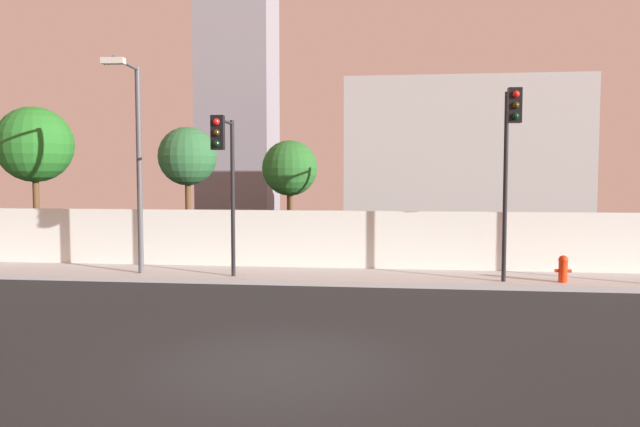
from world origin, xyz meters
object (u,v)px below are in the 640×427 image
(traffic_light_left, at_px, (510,145))
(roadside_tree_leftmost, at_px, (35,145))
(roadside_tree_midleft, at_px, (187,157))
(street_lamp_curbside, at_px, (135,150))
(roadside_tree_midright, at_px, (290,169))
(traffic_light_center, at_px, (225,161))
(fire_hydrant, at_px, (563,268))

(traffic_light_left, distance_m, roadside_tree_leftmost, 16.25)
(roadside_tree_midleft, bearing_deg, traffic_light_left, -20.64)
(street_lamp_curbside, relative_size, roadside_tree_midright, 1.43)
(traffic_light_left, height_order, roadside_tree_midleft, traffic_light_left)
(traffic_light_center, bearing_deg, fire_hydrant, 5.57)
(roadside_tree_leftmost, bearing_deg, roadside_tree_midleft, 0.00)
(traffic_light_left, xyz_separation_m, roadside_tree_midright, (-6.56, 3.82, -0.61))
(traffic_light_center, relative_size, roadside_tree_midleft, 0.95)
(traffic_light_center, relative_size, street_lamp_curbside, 0.74)
(traffic_light_center, bearing_deg, street_lamp_curbside, 165.73)
(roadside_tree_midright, bearing_deg, traffic_light_center, -104.33)
(fire_hydrant, bearing_deg, street_lamp_curbside, -179.20)
(roadside_tree_leftmost, bearing_deg, street_lamp_curbside, -33.50)
(traffic_light_center, height_order, fire_hydrant, traffic_light_center)
(fire_hydrant, relative_size, roadside_tree_midright, 0.17)
(traffic_light_left, height_order, roadside_tree_leftmost, roadside_tree_leftmost)
(street_lamp_curbside, bearing_deg, roadside_tree_midright, 41.61)
(roadside_tree_leftmost, bearing_deg, fire_hydrant, -10.87)
(traffic_light_left, distance_m, fire_hydrant, 3.71)
(street_lamp_curbside, xyz_separation_m, roadside_tree_leftmost, (-5.29, 3.50, 0.33))
(traffic_light_left, relative_size, roadside_tree_leftmost, 0.94)
(traffic_light_center, relative_size, roadside_tree_leftmost, 0.82)
(traffic_light_center, distance_m, fire_hydrant, 9.69)
(street_lamp_curbside, bearing_deg, fire_hydrant, 0.80)
(street_lamp_curbside, bearing_deg, roadside_tree_midleft, 84.29)
(fire_hydrant, distance_m, roadside_tree_leftmost, 18.03)
(street_lamp_curbside, distance_m, fire_hydrant, 12.50)
(roadside_tree_midleft, bearing_deg, fire_hydrant, -15.89)
(roadside_tree_midright, bearing_deg, roadside_tree_midleft, -180.00)
(fire_hydrant, height_order, roadside_tree_midleft, roadside_tree_midleft)
(roadside_tree_leftmost, height_order, roadside_tree_midright, roadside_tree_leftmost)
(street_lamp_curbside, relative_size, roadside_tree_midleft, 1.28)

